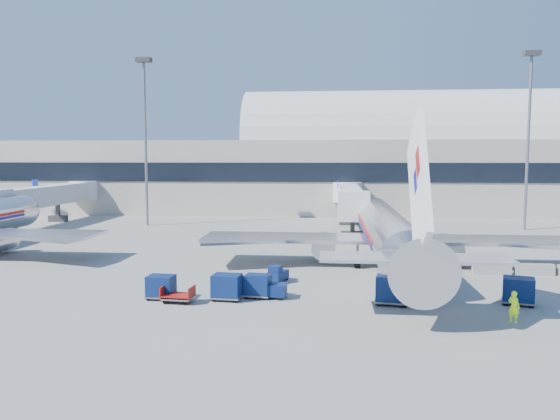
# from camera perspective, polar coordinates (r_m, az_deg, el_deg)

# --- Properties ---
(ground) EXTENTS (260.00, 260.00, 0.00)m
(ground) POSITION_cam_1_polar(r_m,az_deg,el_deg) (43.72, -1.51, -6.81)
(ground) COLOR gray
(ground) RESTS_ON ground
(terminal) EXTENTS (170.00, 28.15, 21.00)m
(terminal) POSITION_cam_1_polar(r_m,az_deg,el_deg) (100.14, -5.42, 4.48)
(terminal) COLOR #B2AA9E
(terminal) RESTS_ON ground
(airliner_main) EXTENTS (32.00, 37.26, 12.07)m
(airliner_main) POSITION_cam_1_polar(r_m,az_deg,el_deg) (47.58, 11.20, -2.32)
(airliner_main) COLOR silver
(airliner_main) RESTS_ON ground
(jetbridge_near) EXTENTS (4.40, 27.50, 6.25)m
(jetbridge_near) POSITION_cam_1_polar(r_m,az_deg,el_deg) (73.44, 7.29, 1.27)
(jetbridge_near) COLOR silver
(jetbridge_near) RESTS_ON ground
(jetbridge_mid) EXTENTS (4.40, 27.50, 6.25)m
(jetbridge_mid) POSITION_cam_1_polar(r_m,az_deg,el_deg) (83.37, -22.95, 1.38)
(jetbridge_mid) COLOR silver
(jetbridge_mid) RESTS_ON ground
(mast_west) EXTENTS (2.00, 1.20, 22.60)m
(mast_west) POSITION_cam_1_polar(r_m,az_deg,el_deg) (76.82, -13.93, 9.45)
(mast_west) COLOR slate
(mast_west) RESTS_ON ground
(mast_east) EXTENTS (2.00, 1.20, 22.60)m
(mast_east) POSITION_cam_1_polar(r_m,az_deg,el_deg) (76.73, 24.60, 9.12)
(mast_east) COLOR slate
(mast_east) RESTS_ON ground
(barrier_near) EXTENTS (3.00, 0.55, 0.90)m
(barrier_near) POSITION_cam_1_polar(r_m,az_deg,el_deg) (47.07, 21.24, -5.74)
(barrier_near) COLOR #9E9E96
(barrier_near) RESTS_ON ground
(barrier_mid) EXTENTS (3.00, 0.55, 0.90)m
(barrier_mid) POSITION_cam_1_polar(r_m,az_deg,el_deg) (48.07, 25.05, -5.66)
(barrier_mid) COLOR #9E9E96
(barrier_mid) RESTS_ON ground
(tug_lead) EXTENTS (2.46, 1.31, 1.57)m
(tug_lead) POSITION_cam_1_polar(r_m,az_deg,el_deg) (36.70, -1.39, -8.08)
(tug_lead) COLOR #0A1C4B
(tug_lead) RESTS_ON ground
(tug_right) EXTENTS (2.27, 2.11, 1.35)m
(tug_right) POSITION_cam_1_polar(r_m,az_deg,el_deg) (39.28, 11.87, -7.43)
(tug_right) COLOR #0A1C4B
(tug_right) RESTS_ON ground
(tug_left) EXTENTS (1.61, 2.23, 1.31)m
(tug_left) POSITION_cam_1_polar(r_m,az_deg,el_deg) (41.22, -0.30, -6.72)
(tug_left) COLOR #0A1C4B
(tug_left) RESTS_ON ground
(cart_train_a) EXTENTS (1.93, 1.57, 1.55)m
(cart_train_a) POSITION_cam_1_polar(r_m,az_deg,el_deg) (36.76, -2.33, -7.88)
(cart_train_a) COLOR #0A1C4B
(cart_train_a) RESTS_ON ground
(cart_train_b) EXTENTS (2.06, 1.64, 1.70)m
(cart_train_b) POSITION_cam_1_polar(r_m,az_deg,el_deg) (36.27, -5.57, -7.95)
(cart_train_b) COLOR #0A1C4B
(cart_train_b) RESTS_ON ground
(cart_train_c) EXTENTS (1.91, 1.52, 1.59)m
(cart_train_c) POSITION_cam_1_polar(r_m,az_deg,el_deg) (37.17, -12.32, -7.82)
(cart_train_c) COLOR #0A1C4B
(cart_train_c) RESTS_ON ground
(cart_solo_near) EXTENTS (2.29, 1.88, 1.83)m
(cart_solo_near) POSITION_cam_1_polar(r_m,az_deg,el_deg) (35.74, 11.61, -8.13)
(cart_solo_near) COLOR #0A1C4B
(cart_solo_near) RESTS_ON ground
(cart_solo_far) EXTENTS (2.33, 2.02, 1.74)m
(cart_solo_far) POSITION_cam_1_polar(r_m,az_deg,el_deg) (38.15, 23.66, -7.69)
(cart_solo_far) COLOR #0A1C4B
(cart_solo_far) RESTS_ON ground
(cart_open_red) EXTENTS (2.10, 1.56, 0.53)m
(cart_open_red) POSITION_cam_1_polar(r_m,az_deg,el_deg) (36.21, -10.58, -8.90)
(cart_open_red) COLOR slate
(cart_open_red) RESTS_ON ground
(ramp_worker) EXTENTS (0.78, 0.78, 1.82)m
(ramp_worker) POSITION_cam_1_polar(r_m,az_deg,el_deg) (34.08, 23.24, -9.26)
(ramp_worker) COLOR #B5F81A
(ramp_worker) RESTS_ON ground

